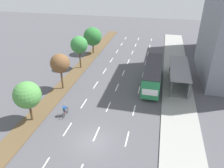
# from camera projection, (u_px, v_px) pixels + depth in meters

# --- Properties ---
(ground_plane) EXTENTS (140.00, 140.00, 0.00)m
(ground_plane) POSITION_uv_depth(u_px,v_px,m) (93.00, 142.00, 22.79)
(ground_plane) COLOR #4C4C51
(median_strip) EXTENTS (2.60, 52.00, 0.12)m
(median_strip) POSITION_uv_depth(u_px,v_px,m) (84.00, 64.00, 41.62)
(median_strip) COLOR brown
(median_strip) RESTS_ON ground
(sidewalk_right) EXTENTS (4.50, 52.00, 0.15)m
(sidewalk_right) POSITION_uv_depth(u_px,v_px,m) (176.00, 73.00, 38.07)
(sidewalk_right) COLOR gray
(sidewalk_right) RESTS_ON ground
(lane_divider_left) EXTENTS (0.14, 46.85, 0.01)m
(lane_divider_left) POSITION_uv_depth(u_px,v_px,m) (105.00, 71.00, 38.89)
(lane_divider_left) COLOR white
(lane_divider_left) RESTS_ON ground
(lane_divider_center) EXTENTS (0.14, 46.85, 0.01)m
(lane_divider_center) POSITION_uv_depth(u_px,v_px,m) (123.00, 73.00, 38.19)
(lane_divider_center) COLOR white
(lane_divider_center) RESTS_ON ground
(lane_divider_right) EXTENTS (0.14, 46.85, 0.01)m
(lane_divider_right) POSITION_uv_depth(u_px,v_px,m) (143.00, 75.00, 37.48)
(lane_divider_right) COLOR white
(lane_divider_right) RESTS_ON ground
(bus_shelter) EXTENTS (2.90, 10.14, 2.86)m
(bus_shelter) POSITION_uv_depth(u_px,v_px,m) (180.00, 74.00, 33.39)
(bus_shelter) COLOR gray
(bus_shelter) RESTS_ON sidewalk_right
(bus) EXTENTS (2.54, 11.29, 3.37)m
(bus) POSITION_uv_depth(u_px,v_px,m) (153.00, 73.00, 33.38)
(bus) COLOR #28844C
(bus) RESTS_ON ground
(cyclist) EXTENTS (0.46, 1.82, 1.71)m
(cyclist) POSITION_uv_depth(u_px,v_px,m) (65.00, 110.00, 26.55)
(cyclist) COLOR black
(cyclist) RESTS_ON ground
(median_tree_nearest) EXTENTS (3.20, 3.20, 5.08)m
(median_tree_nearest) POSITION_uv_depth(u_px,v_px,m) (27.00, 95.00, 24.40)
(median_tree_nearest) COLOR brown
(median_tree_nearest) RESTS_ON median_strip
(median_tree_second) EXTENTS (2.88, 2.88, 5.57)m
(median_tree_second) POSITION_uv_depth(u_px,v_px,m) (60.00, 64.00, 31.05)
(median_tree_second) COLOR brown
(median_tree_second) RESTS_ON median_strip
(median_tree_third) EXTENTS (3.09, 3.09, 5.95)m
(median_tree_third) POSITION_uv_depth(u_px,v_px,m) (79.00, 45.00, 37.97)
(median_tree_third) COLOR brown
(median_tree_third) RESTS_ON median_strip
(median_tree_fourth) EXTENTS (3.90, 3.90, 5.64)m
(median_tree_fourth) POSITION_uv_depth(u_px,v_px,m) (93.00, 37.00, 45.34)
(median_tree_fourth) COLOR brown
(median_tree_fourth) RESTS_ON median_strip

